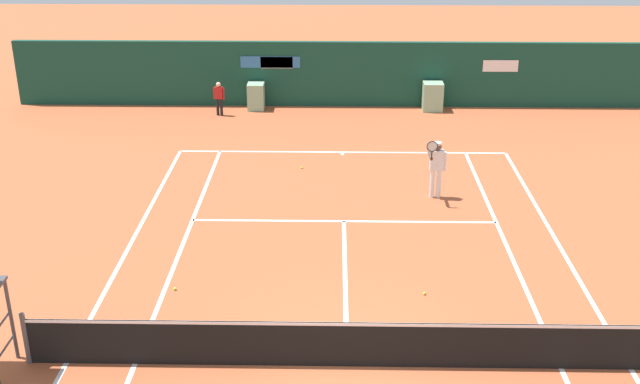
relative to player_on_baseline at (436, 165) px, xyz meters
name	(u,v)px	position (x,y,z in m)	size (l,w,h in m)	color
ground_plane	(347,348)	(-2.57, -7.46, -0.99)	(80.00, 80.00, 0.01)	#B25633
tennis_net	(347,343)	(-2.57, -8.03, -0.48)	(12.10, 0.10, 1.07)	#4C4C51
sponsor_back_wall	(343,75)	(-2.54, 8.93, 0.21)	(25.00, 1.02, 2.49)	#144233
player_on_baseline	(436,165)	(0.00, 0.00, 0.00)	(0.65, 0.69, 1.87)	white
ball_kid_left_post	(219,96)	(-7.11, 7.60, -0.26)	(0.42, 0.21, 1.27)	black
tennis_ball_mid_court	(424,293)	(-0.84, -5.38, -0.96)	(0.07, 0.07, 0.07)	#CCE033
tennis_ball_near_service_line	(302,168)	(-3.83, 2.17, -0.96)	(0.07, 0.07, 0.07)	#CCE033
tennis_ball_by_sideline	(175,289)	(-6.34, -5.29, -0.96)	(0.07, 0.07, 0.07)	#CCE033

